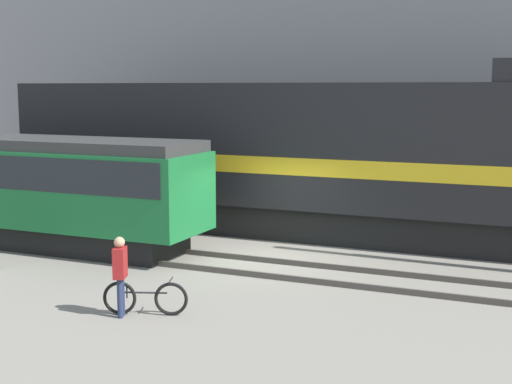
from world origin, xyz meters
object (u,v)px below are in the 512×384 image
Objects in this scene: freight_locomotive at (290,155)px; person at (120,269)px; streetcar at (25,183)px; bicycle at (145,298)px.

freight_locomotive reaches higher than person.
streetcar is 6.82× the size of person.
streetcar is at bearing 144.58° from person.
bicycle is 1.01× the size of person.
freight_locomotive is at bearing 91.65° from bicycle.
bicycle is at bearing -88.35° from freight_locomotive.
streetcar is at bearing 147.89° from bicycle.
streetcar is at bearing -145.21° from freight_locomotive.
bicycle is (0.25, -8.70, -2.11)m from freight_locomotive.
freight_locomotive is 8.96m from bicycle.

